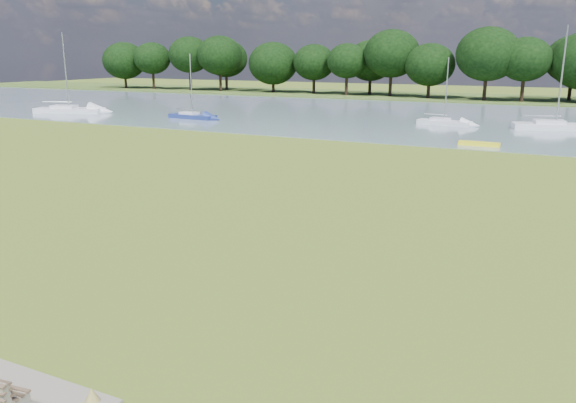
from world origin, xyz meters
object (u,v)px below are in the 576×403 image
at_px(kayak, 479,144).
at_px(sailboat_2, 192,115).
at_px(sailboat_3, 69,108).
at_px(sailboat_1, 444,121).
at_px(sailboat_4, 555,124).

xyz_separation_m(kayak, sailboat_2, (-30.05, 5.79, 0.25)).
distance_m(sailboat_2, sailboat_3, 16.61).
relative_size(kayak, sailboat_2, 0.44).
xyz_separation_m(kayak, sailboat_1, (-4.90, 11.95, 0.25)).
bearing_deg(sailboat_2, sailboat_3, -171.27).
bearing_deg(kayak, sailboat_2, 171.22).
xyz_separation_m(sailboat_3, sailboat_4, (51.49, 8.20, -0.01)).
height_order(kayak, sailboat_1, sailboat_1).
bearing_deg(kayak, sailboat_3, 176.51).
xyz_separation_m(kayak, sailboat_3, (-46.62, 4.59, 0.36)).
xyz_separation_m(sailboat_1, sailboat_3, (-41.71, -7.36, 0.12)).
relative_size(kayak, sailboat_3, 0.33).
distance_m(kayak, sailboat_2, 30.60).
relative_size(kayak, sailboat_4, 0.33).
height_order(kayak, sailboat_4, sailboat_4).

